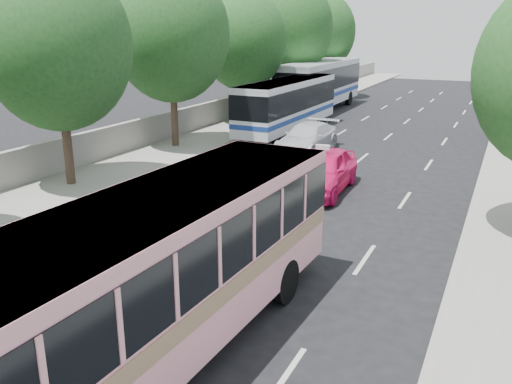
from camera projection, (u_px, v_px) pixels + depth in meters
The scene contains 14 objects.
ground at pixel (159, 289), 13.53m from camera, with size 120.00×120.00×0.00m, color black.
sidewalk_left at pixel (231, 129), 34.26m from camera, with size 4.00×90.00×0.15m, color #9E998E.
low_wall at pixel (206, 114), 34.75m from camera, with size 0.30×90.00×1.50m, color #9E998E.
tree_left_b at pixel (57, 39), 20.39m from camera, with size 5.70×5.70×8.88m.
tree_left_c at pixel (171, 30), 27.30m from camera, with size 6.00×6.00×9.35m.
tree_left_d at pixel (244, 37), 34.31m from camera, with size 5.52×5.52×8.60m.
tree_left_e at pixel (292, 24), 40.95m from camera, with size 6.30×6.30×9.82m.
tree_left_f at pixel (323, 29), 48.08m from camera, with size 5.88×5.88×9.16m.
pink_bus at pixel (162, 261), 10.22m from camera, with size 3.06×10.46×3.30m.
pink_taxi at pixel (322, 171), 21.32m from camera, with size 2.01×4.98×1.70m, color #F1156B.
white_pickup at pixel (307, 138), 28.11m from camera, with size 2.04×5.02×1.46m, color silver.
tour_coach_front at pixel (288, 101), 32.75m from camera, with size 2.46×10.73×3.20m.
tour_coach_rear at pixel (321, 81), 41.44m from camera, with size 2.71×12.47×3.73m.
taxi_roof_sign at pixel (323, 147), 21.04m from camera, with size 0.55×0.18×0.18m, color silver.
Camera 1 is at (7.41, -10.01, 6.31)m, focal length 38.00 mm.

